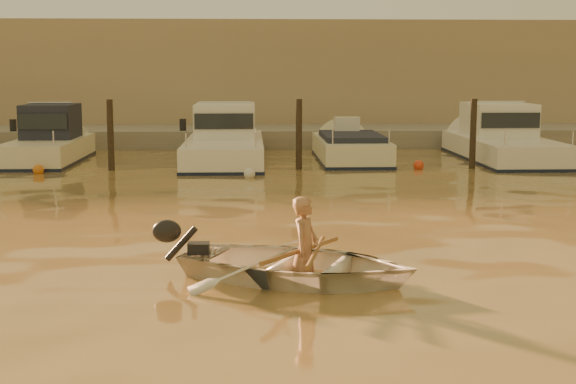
{
  "coord_description": "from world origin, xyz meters",
  "views": [
    {
      "loc": [
        -1.55,
        -8.85,
        2.81
      ],
      "look_at": [
        -0.93,
        4.62,
        0.75
      ],
      "focal_mm": 50.0,
      "sensor_mm": 36.0,
      "label": 1
    }
  ],
  "objects_px": {
    "person": "(305,250)",
    "moored_boat_1": "(48,142)",
    "waterfront_building": "(286,79)",
    "moored_boat_2": "(225,141)",
    "moored_boat_4": "(504,140)",
    "dinghy": "(298,265)",
    "moored_boat_3": "(350,153)"
  },
  "relations": [
    {
      "from": "person",
      "to": "moored_boat_1",
      "type": "bearing_deg",
      "value": 47.97
    },
    {
      "from": "dinghy",
      "to": "moored_boat_4",
      "type": "relative_size",
      "value": 0.44
    },
    {
      "from": "person",
      "to": "moored_boat_1",
      "type": "xyz_separation_m",
      "value": [
        -6.96,
        14.41,
        0.2
      ]
    },
    {
      "from": "moored_boat_2",
      "to": "person",
      "type": "bearing_deg",
      "value": -83.92
    },
    {
      "from": "moored_boat_4",
      "to": "waterfront_building",
      "type": "relative_size",
      "value": 0.16
    },
    {
      "from": "moored_boat_1",
      "to": "moored_boat_4",
      "type": "xyz_separation_m",
      "value": [
        14.2,
        0.0,
        0.0
      ]
    },
    {
      "from": "person",
      "to": "moored_boat_2",
      "type": "bearing_deg",
      "value": 28.26
    },
    {
      "from": "person",
      "to": "moored_boat_4",
      "type": "distance_m",
      "value": 16.13
    },
    {
      "from": "moored_boat_3",
      "to": "moored_boat_4",
      "type": "height_order",
      "value": "moored_boat_4"
    },
    {
      "from": "moored_boat_1",
      "to": "moored_boat_4",
      "type": "distance_m",
      "value": 14.2
    },
    {
      "from": "moored_boat_2",
      "to": "moored_boat_3",
      "type": "height_order",
      "value": "moored_boat_2"
    },
    {
      "from": "dinghy",
      "to": "moored_boat_1",
      "type": "relative_size",
      "value": 0.55
    },
    {
      "from": "person",
      "to": "dinghy",
      "type": "bearing_deg",
      "value": 90.0
    },
    {
      "from": "moored_boat_3",
      "to": "moored_boat_4",
      "type": "bearing_deg",
      "value": 0.0
    },
    {
      "from": "dinghy",
      "to": "waterfront_building",
      "type": "xyz_separation_m",
      "value": [
        0.93,
        25.38,
        2.19
      ]
    },
    {
      "from": "moored_boat_4",
      "to": "waterfront_building",
      "type": "height_order",
      "value": "waterfront_building"
    },
    {
      "from": "moored_boat_2",
      "to": "moored_boat_4",
      "type": "height_order",
      "value": "same"
    },
    {
      "from": "waterfront_building",
      "to": "person",
      "type": "bearing_deg",
      "value": -91.89
    },
    {
      "from": "person",
      "to": "moored_boat_2",
      "type": "relative_size",
      "value": 0.19
    },
    {
      "from": "person",
      "to": "moored_boat_2",
      "type": "height_order",
      "value": "moored_boat_2"
    },
    {
      "from": "dinghy",
      "to": "waterfront_building",
      "type": "bearing_deg",
      "value": 20.08
    },
    {
      "from": "moored_boat_3",
      "to": "moored_boat_1",
      "type": "bearing_deg",
      "value": 180.0
    },
    {
      "from": "moored_boat_4",
      "to": "moored_boat_3",
      "type": "bearing_deg",
      "value": 180.0
    },
    {
      "from": "person",
      "to": "moored_boat_1",
      "type": "relative_size",
      "value": 0.25
    },
    {
      "from": "dinghy",
      "to": "moored_boat_1",
      "type": "height_order",
      "value": "moored_boat_1"
    },
    {
      "from": "moored_boat_1",
      "to": "moored_boat_3",
      "type": "height_order",
      "value": "moored_boat_1"
    },
    {
      "from": "moored_boat_1",
      "to": "moored_boat_2",
      "type": "relative_size",
      "value": 0.75
    },
    {
      "from": "waterfront_building",
      "to": "moored_boat_4",
      "type": "bearing_deg",
      "value": -59.82
    },
    {
      "from": "person",
      "to": "moored_boat_1",
      "type": "distance_m",
      "value": 16.01
    },
    {
      "from": "moored_boat_2",
      "to": "moored_boat_3",
      "type": "relative_size",
      "value": 1.34
    },
    {
      "from": "moored_boat_3",
      "to": "moored_boat_4",
      "type": "distance_m",
      "value": 4.87
    },
    {
      "from": "moored_boat_2",
      "to": "waterfront_building",
      "type": "height_order",
      "value": "waterfront_building"
    }
  ]
}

